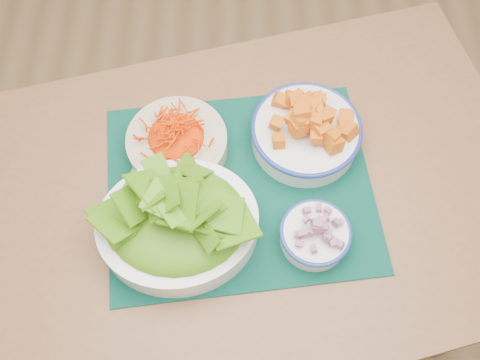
# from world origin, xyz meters

# --- Properties ---
(ground) EXTENTS (4.00, 4.00, 0.00)m
(ground) POSITION_xyz_m (0.00, 0.00, 0.00)
(ground) COLOR #987549
(ground) RESTS_ON ground
(table) EXTENTS (1.27, 1.01, 0.75)m
(table) POSITION_xyz_m (-0.18, -0.17, 0.64)
(table) COLOR brown
(table) RESTS_ON ground
(placemat) EXTENTS (0.56, 0.48, 0.00)m
(placemat) POSITION_xyz_m (-0.20, -0.16, 0.75)
(placemat) COLOR black
(placemat) RESTS_ON table
(carrot_bowl) EXTENTS (0.25, 0.25, 0.08)m
(carrot_bowl) POSITION_xyz_m (-0.33, -0.07, 0.79)
(carrot_bowl) COLOR #C6B593
(carrot_bowl) RESTS_ON placemat
(squash_bowl) EXTENTS (0.22, 0.22, 0.11)m
(squash_bowl) POSITION_xyz_m (-0.07, -0.06, 0.80)
(squash_bowl) COLOR white
(squash_bowl) RESTS_ON placemat
(lettuce_bowl) EXTENTS (0.33, 0.29, 0.14)m
(lettuce_bowl) POSITION_xyz_m (-0.31, -0.25, 0.82)
(lettuce_bowl) COLOR white
(lettuce_bowl) RESTS_ON placemat
(onion_bowl) EXTENTS (0.16, 0.16, 0.07)m
(onion_bowl) POSITION_xyz_m (-0.06, -0.27, 0.79)
(onion_bowl) COLOR white
(onion_bowl) RESTS_ON placemat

